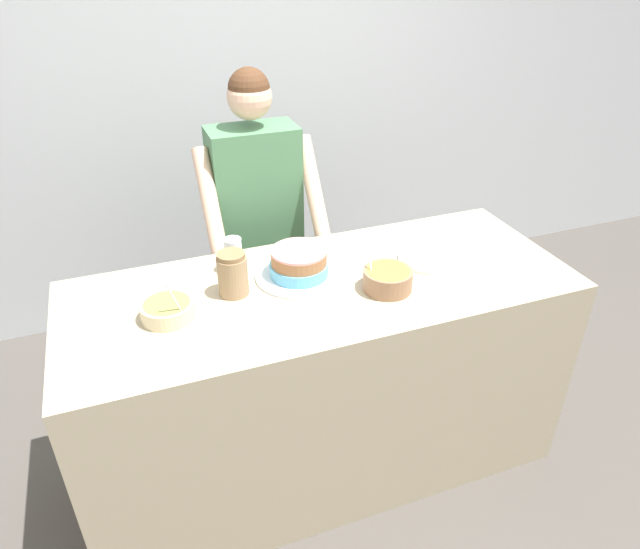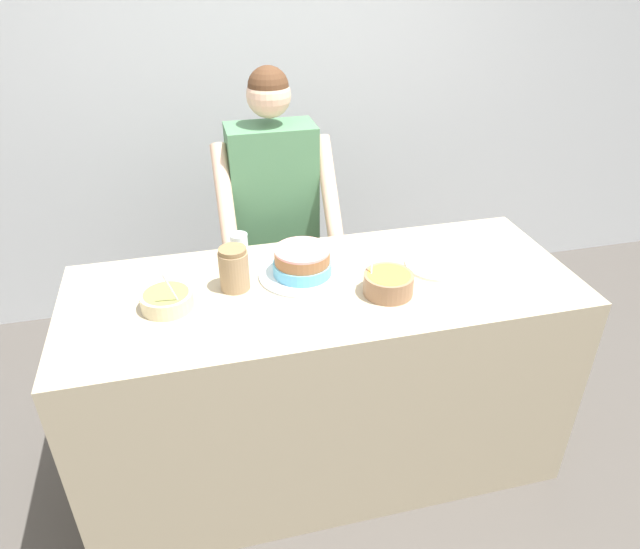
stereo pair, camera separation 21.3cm
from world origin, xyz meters
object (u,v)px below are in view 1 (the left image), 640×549
object	(u,v)px
person_baker	(257,211)
drinking_glass	(234,255)
cake	(299,265)
stoneware_jar	(233,274)
frosting_bowl_orange	(388,279)
frosting_bowl_olive	(168,309)
ceramic_plate	(429,258)

from	to	relation	value
person_baker	drinking_glass	distance (m)	0.52
cake	stoneware_jar	distance (m)	0.27
drinking_glass	stoneware_jar	world-z (taller)	stoneware_jar
frosting_bowl_orange	frosting_bowl_olive	size ratio (longest dim) A/B	0.99
cake	ceramic_plate	xyz separation A→B (m)	(0.55, -0.06, -0.05)
drinking_glass	stoneware_jar	distance (m)	0.17
ceramic_plate	stoneware_jar	distance (m)	0.82
frosting_bowl_orange	drinking_glass	world-z (taller)	frosting_bowl_orange
ceramic_plate	cake	bearing A→B (deg)	173.25
frosting_bowl_orange	stoneware_jar	size ratio (longest dim) A/B	1.10
stoneware_jar	frosting_bowl_orange	bearing A→B (deg)	-17.58
cake	drinking_glass	size ratio (longest dim) A/B	2.44
frosting_bowl_orange	drinking_glass	size ratio (longest dim) A/B	1.31
person_baker	frosting_bowl_orange	size ratio (longest dim) A/B	8.71
frosting_bowl_olive	drinking_glass	size ratio (longest dim) A/B	1.32
person_baker	stoneware_jar	xyz separation A→B (m)	(-0.26, -0.63, 0.06)
stoneware_jar	cake	bearing A→B (deg)	6.67
frosting_bowl_olive	drinking_glass	distance (m)	0.38
person_baker	drinking_glass	bearing A→B (deg)	-115.23
frosting_bowl_olive	ceramic_plate	size ratio (longest dim) A/B	0.74
drinking_glass	cake	bearing A→B (deg)	-29.88
person_baker	ceramic_plate	distance (m)	0.87
frosting_bowl_olive	ceramic_plate	distance (m)	1.07
ceramic_plate	drinking_glass	bearing A→B (deg)	165.80
person_baker	ceramic_plate	bearing A→B (deg)	-50.03
cake	drinking_glass	distance (m)	0.27
person_baker	frosting_bowl_olive	distance (m)	0.87
frosting_bowl_olive	ceramic_plate	world-z (taller)	frosting_bowl_olive
cake	frosting_bowl_olive	xyz separation A→B (m)	(-0.53, -0.11, -0.02)
drinking_glass	ceramic_plate	size ratio (longest dim) A/B	0.56
cake	stoneware_jar	bearing A→B (deg)	-173.33
person_baker	frosting_bowl_olive	bearing A→B (deg)	-126.18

